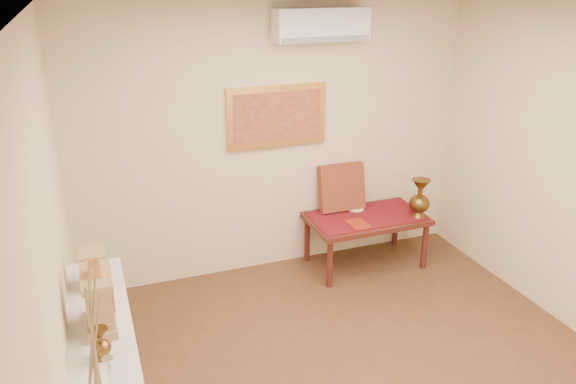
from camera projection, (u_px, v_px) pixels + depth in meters
name	position (u px, v px, depth m)	size (l,w,h in m)	color
ceiling	(410.00, 11.00, 3.08)	(4.50, 4.50, 0.00)	silver
wall_back	(276.00, 140.00, 5.53)	(4.00, 0.02, 2.70)	beige
wall_left	(57.00, 291.00, 2.92)	(0.02, 4.50, 2.70)	beige
white_vase	(98.00, 371.00, 2.18)	(0.18, 0.18, 0.95)	white
candlestick	(110.00, 375.00, 2.72)	(0.10, 0.10, 0.20)	silver
brass_urn_small	(100.00, 340.00, 2.95)	(0.11, 0.11, 0.24)	brown
table_cloth	(367.00, 216.00, 5.78)	(1.14, 0.59, 0.01)	maroon
brass_urn_tall	(420.00, 194.00, 5.69)	(0.22, 0.22, 0.48)	brown
plate	(356.00, 209.00, 5.94)	(0.17, 0.17, 0.01)	white
menu	(358.00, 224.00, 5.57)	(0.18, 0.25, 0.01)	maroon
cushion	(342.00, 187.00, 5.86)	(0.49, 0.10, 0.49)	#5D1217
mantel_clock	(99.00, 299.00, 3.21)	(0.17, 0.36, 0.41)	tan
wooden_chest	(94.00, 268.00, 3.66)	(0.16, 0.21, 0.24)	tan
low_table	(366.00, 222.00, 5.80)	(1.20, 0.70, 0.55)	#4D1C17
painting	(277.00, 116.00, 5.42)	(1.00, 0.06, 0.60)	gold
ac_unit	(321.00, 25.00, 5.15)	(0.90, 0.25, 0.30)	white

